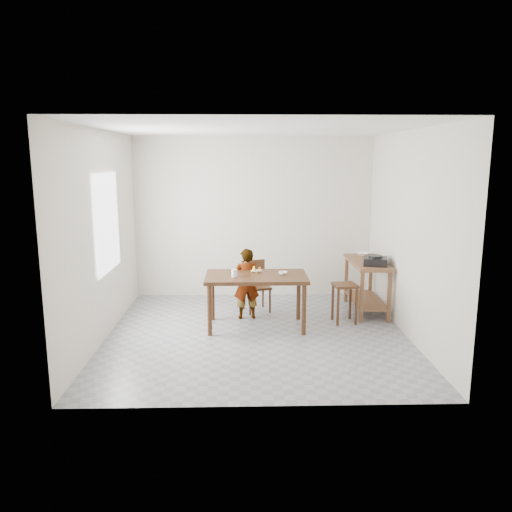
{
  "coord_description": "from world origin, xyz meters",
  "views": [
    {
      "loc": [
        -0.18,
        -6.41,
        2.33
      ],
      "look_at": [
        0.0,
        0.4,
        1.0
      ],
      "focal_mm": 35.0,
      "sensor_mm": 36.0,
      "label": 1
    }
  ],
  "objects_px": {
    "stool": "(344,303)",
    "dining_chair": "(257,287)",
    "prep_counter": "(366,286)",
    "dining_table": "(256,301)",
    "child": "(246,284)"
  },
  "relations": [
    {
      "from": "stool",
      "to": "dining_table",
      "type": "bearing_deg",
      "value": -172.34
    },
    {
      "from": "stool",
      "to": "child",
      "type": "bearing_deg",
      "value": 170.66
    },
    {
      "from": "dining_chair",
      "to": "stool",
      "type": "bearing_deg",
      "value": -42.58
    },
    {
      "from": "dining_table",
      "to": "prep_counter",
      "type": "xyz_separation_m",
      "value": [
        1.72,
        0.7,
        0.03
      ]
    },
    {
      "from": "stool",
      "to": "dining_chair",
      "type": "bearing_deg",
      "value": 154.8
    },
    {
      "from": "dining_chair",
      "to": "prep_counter",
      "type": "bearing_deg",
      "value": -19.37
    },
    {
      "from": "dining_table",
      "to": "child",
      "type": "bearing_deg",
      "value": 108.56
    },
    {
      "from": "dining_table",
      "to": "stool",
      "type": "xyz_separation_m",
      "value": [
        1.28,
        0.17,
        -0.09
      ]
    },
    {
      "from": "child",
      "to": "dining_chair",
      "type": "distance_m",
      "value": 0.41
    },
    {
      "from": "dining_chair",
      "to": "stool",
      "type": "distance_m",
      "value": 1.38
    },
    {
      "from": "prep_counter",
      "to": "stool",
      "type": "distance_m",
      "value": 0.7
    },
    {
      "from": "prep_counter",
      "to": "dining_chair",
      "type": "xyz_separation_m",
      "value": [
        -1.69,
        0.06,
        -0.01
      ]
    },
    {
      "from": "dining_chair",
      "to": "dining_table",
      "type": "bearing_deg",
      "value": -109.45
    },
    {
      "from": "dining_table",
      "to": "stool",
      "type": "relative_size",
      "value": 2.45
    },
    {
      "from": "prep_counter",
      "to": "dining_chair",
      "type": "relative_size",
      "value": 1.55
    }
  ]
}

